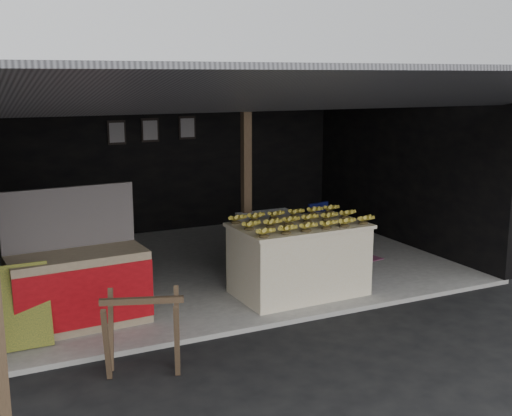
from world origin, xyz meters
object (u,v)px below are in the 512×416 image
water_barrel (346,265)px  plastic_chair (322,225)px  sawhorse (143,326)px  white_crate (269,245)px  neighbor_stall (79,285)px  banana_table (299,259)px

water_barrel → plastic_chair: bearing=73.6°
sawhorse → white_crate: bearing=60.1°
water_barrel → neighbor_stall: bearing=-179.4°
banana_table → plastic_chair: size_ratio=2.04×
banana_table → sawhorse: (-2.46, -1.29, -0.03)m
white_crate → neighbor_stall: bearing=-166.2°
neighbor_stall → sawhorse: neighbor_stall is taller
sawhorse → water_barrel: sawhorse is taller
white_crate → plastic_chair: (1.22, 0.56, 0.04)m
neighbor_stall → white_crate: bearing=11.1°
water_barrel → sawhorse: bearing=-156.2°
plastic_chair → sawhorse: bearing=-154.1°
sawhorse → plastic_chair: size_ratio=1.05×
water_barrel → banana_table: bearing=-168.1°
banana_table → plastic_chair: (1.23, 1.44, 0.02)m
neighbor_stall → water_barrel: 3.67m
water_barrel → plastic_chair: size_ratio=0.54×
banana_table → plastic_chair: 1.89m
banana_table → water_barrel: (0.86, 0.18, -0.24)m
sawhorse → water_barrel: bearing=42.7°
white_crate → plastic_chair: 1.35m
plastic_chair → white_crate: bearing=-165.8°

